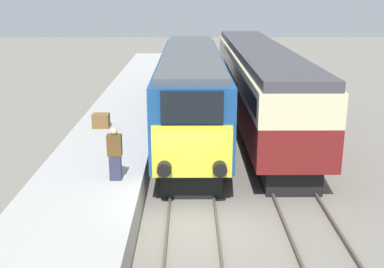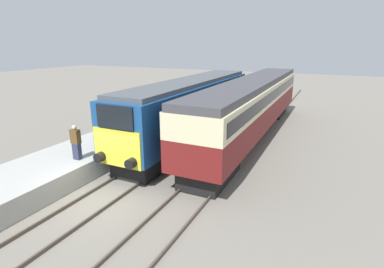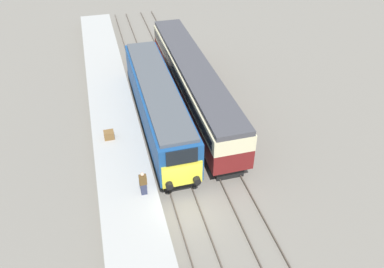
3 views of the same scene
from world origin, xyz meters
name	(u,v)px [view 3 (image 3 of 3)]	position (x,y,z in m)	size (l,w,h in m)	color
ground_plane	(188,211)	(0.00, 0.00, 0.00)	(120.00, 120.00, 0.00)	slate
platform_left	(117,136)	(-3.30, 8.00, 0.47)	(3.50, 50.00, 0.95)	#A8A8A3
rails_near_track	(170,158)	(0.00, 5.00, 0.07)	(1.51, 60.00, 0.14)	#4C4238
rails_far_track	(216,150)	(3.40, 5.00, 0.07)	(1.50, 60.00, 0.14)	#4C4238
locomotive	(158,103)	(0.00, 8.79, 2.26)	(2.70, 15.46, 4.03)	black
passenger_carriage	(193,80)	(3.40, 11.24, 2.40)	(2.75, 19.35, 3.95)	black
person_on_platform	(143,183)	(-2.36, 1.22, 1.78)	(0.44, 0.26, 1.68)	#2D334C
luggage_crate	(109,135)	(-3.86, 7.21, 1.25)	(0.70, 0.56, 0.60)	brown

